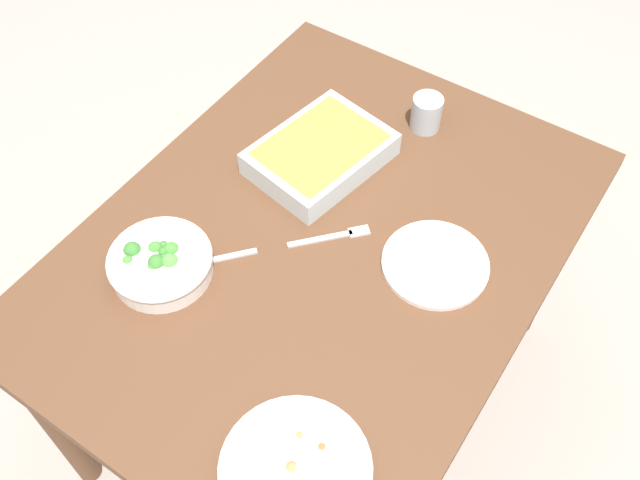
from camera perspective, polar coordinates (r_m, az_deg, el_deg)
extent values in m
plane|color=#9E9389|center=(2.15, 0.00, -11.99)|extent=(6.00, 6.00, 0.00)
cube|color=brown|center=(1.53, 0.00, -0.45)|extent=(1.20, 0.90, 0.04)
cylinder|color=brown|center=(2.06, 17.64, -1.42)|extent=(0.06, 0.06, 0.70)
cylinder|color=brown|center=(1.85, -20.34, -13.14)|extent=(0.06, 0.06, 0.70)
cylinder|color=brown|center=(2.25, -0.59, 7.55)|extent=(0.06, 0.06, 0.70)
cylinder|color=white|center=(1.25, -1.93, -17.91)|extent=(0.25, 0.25, 0.05)
torus|color=white|center=(1.23, -1.96, -17.55)|extent=(0.25, 0.25, 0.01)
cylinder|color=#B2844C|center=(1.25, -1.94, -17.87)|extent=(0.20, 0.20, 0.03)
sphere|color=#B2844C|center=(1.23, -2.24, -17.56)|extent=(0.02, 0.02, 0.02)
sphere|color=#B2844C|center=(1.25, -1.63, -15.26)|extent=(0.02, 0.02, 0.02)
sphere|color=#C66633|center=(1.24, 0.14, -16.12)|extent=(0.02, 0.02, 0.02)
sphere|color=silver|center=(1.23, -1.78, -17.62)|extent=(0.02, 0.02, 0.02)
cylinder|color=white|center=(1.48, -12.44, -1.90)|extent=(0.20, 0.20, 0.05)
torus|color=white|center=(1.46, -12.59, -1.42)|extent=(0.21, 0.21, 0.01)
cylinder|color=#8CB272|center=(1.48, -12.46, -1.84)|extent=(0.17, 0.17, 0.02)
sphere|color=#569E42|center=(1.45, -11.78, -1.68)|extent=(0.03, 0.03, 0.03)
sphere|color=#478C38|center=(1.47, -11.56, -0.85)|extent=(0.02, 0.02, 0.02)
sphere|color=#478C38|center=(1.48, -14.94, -1.63)|extent=(0.02, 0.02, 0.02)
sphere|color=#3D7A33|center=(1.48, -12.24, -0.41)|extent=(0.02, 0.02, 0.02)
sphere|color=#478C38|center=(1.46, -13.15, -2.15)|extent=(0.02, 0.02, 0.02)
sphere|color=#3D7A33|center=(1.46, -12.78, -1.77)|extent=(0.04, 0.04, 0.04)
sphere|color=#3D7A33|center=(1.49, -14.62, -0.79)|extent=(0.04, 0.04, 0.04)
sphere|color=#478C38|center=(1.48, -12.88, -0.63)|extent=(0.03, 0.03, 0.03)
sphere|color=#569E42|center=(1.46, -11.95, -1.55)|extent=(0.02, 0.02, 0.02)
sphere|color=#478C38|center=(1.47, -11.68, -0.75)|extent=(0.03, 0.03, 0.03)
sphere|color=#478C38|center=(1.48, -11.91, -0.74)|extent=(0.02, 0.02, 0.02)
sphere|color=#478C38|center=(1.46, -11.51, -1.66)|extent=(0.02, 0.02, 0.02)
sphere|color=#3D7A33|center=(1.47, -12.24, -0.97)|extent=(0.02, 0.02, 0.02)
cube|color=silver|center=(1.63, 0.03, 6.82)|extent=(0.33, 0.27, 0.06)
cube|color=gold|center=(1.63, 0.03, 7.11)|extent=(0.29, 0.24, 0.04)
cylinder|color=#B2BCC6|center=(1.73, 8.41, 9.90)|extent=(0.07, 0.07, 0.08)
cylinder|color=black|center=(1.74, 8.36, 9.59)|extent=(0.06, 0.06, 0.05)
cylinder|color=white|center=(1.49, 9.09, -1.89)|extent=(0.22, 0.22, 0.01)
cube|color=silver|center=(1.27, -1.90, -18.28)|extent=(0.09, 0.12, 0.01)
ellipsoid|color=silver|center=(1.30, -3.22, -14.90)|extent=(0.04, 0.05, 0.01)
cube|color=silver|center=(1.50, -7.62, -1.40)|extent=(0.11, 0.10, 0.01)
ellipsoid|color=silver|center=(1.49, -10.82, -2.01)|extent=(0.05, 0.05, 0.01)
cube|color=silver|center=(1.51, 0.00, 0.07)|extent=(0.11, 0.10, 0.01)
cube|color=silver|center=(1.53, 3.10, 0.68)|extent=(0.05, 0.05, 0.01)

